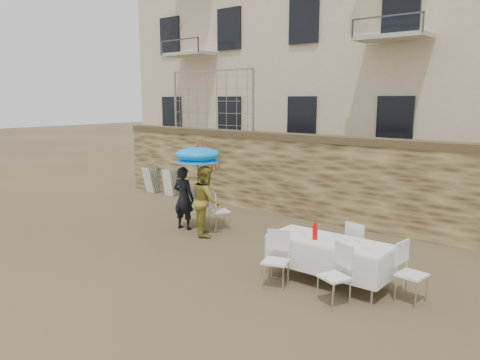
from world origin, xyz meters
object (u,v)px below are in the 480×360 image
Objects in this scene: soda_bottle at (315,232)px; table_chair_front_right at (334,275)px; chair_stack_right at (173,182)px; table_chair_back at (360,247)px; man_suit at (184,198)px; chair_stack_left at (155,179)px; umbrella at (198,157)px; couple_chair_right at (220,210)px; couple_chair_left at (200,206)px; banquet_table at (329,242)px; woman_dress at (206,201)px; table_chair_front_left at (276,260)px; table_chair_side at (412,273)px.

soda_bottle is 0.27× the size of table_chair_front_right.
soda_bottle is 8.24m from chair_stack_right.
table_chair_back reaches higher than chair_stack_right.
chair_stack_left is at bearing -41.81° from man_suit.
table_chair_front_right is at bearing 153.03° from man_suit.
table_chair_front_right is (4.52, -1.66, -1.32)m from umbrella.
couple_chair_right is at bearing 2.03° from table_chair_back.
soda_bottle is 0.27× the size of table_chair_back.
table_chair_back is at bearing -1.44° from umbrella.
table_chair_front_right is (4.92, -2.11, 0.00)m from couple_chair_left.
chair_stack_right is (-7.62, 3.41, -0.27)m from banquet_table.
umbrella is 0.91× the size of banquet_table.
table_chair_front_right reaches higher than banquet_table.
chair_stack_right is at bearing 10.32° from woman_dress.
chair_stack_left is 1.00× the size of chair_stack_right.
table_chair_front_right is at bearing -24.76° from chair_stack_left.
banquet_table is at bearing -24.10° from chair_stack_right.
woman_dress is 0.78× the size of banquet_table.
couple_chair_left is at bearing -99.41° from man_suit.
soda_bottle is at bearing -23.16° from chair_stack_left.
woman_dress is 1.70× the size of couple_chair_left.
couple_chair_right and table_chair_front_left have the same top height.
woman_dress is 1.70× the size of table_chair_front_right.
chair_stack_right is at bearing 154.37° from soda_bottle.
banquet_table is (3.72, -1.36, 0.25)m from couple_chair_right.
couple_chair_right is at bearing -151.25° from man_suit.
couple_chair_right is at bearing -23.15° from chair_stack_left.
chair_stack_left is at bearing 133.05° from table_chair_front_left.
umbrella is 2.09× the size of chair_stack_left.
table_chair_side is (5.82, -0.71, -0.30)m from man_suit.
couple_chair_right is 1.04× the size of chair_stack_left.
man_suit is 1.61× the size of couple_chair_left.
soda_bottle is at bearing 149.11° from couple_chair_left.
umbrella is 2.00× the size of couple_chair_right.
umbrella is at bearing 8.67° from table_chair_back.
table_chair_front_right and table_chair_side have the same top height.
banquet_table is 2.19× the size of table_chair_back.
table_chair_back is (4.62, -0.56, 0.00)m from couple_chair_left.
woman_dress is at bearing 125.06° from couple_chair_right.
table_chair_front_left is (-0.40, -0.60, -0.43)m from soda_bottle.
table_chair_front_left and table_chair_back have the same top height.
umbrella is 5.32m from chair_stack_left.
table_chair_front_right is 9.93m from chair_stack_left.
table_chair_back is 8.24m from chair_stack_right.
chair_stack_right is (-7.42, 3.56, -0.45)m from soda_bottle.
man_suit reaches higher than soda_bottle.
table_chair_back is at bearing 122.78° from table_chair_front_right.
man_suit is at bearing -39.11° from chair_stack_right.
table_chair_front_right is (0.50, -0.75, -0.25)m from banquet_table.
table_chair_front_left is (3.82, -2.11, 0.00)m from couple_chair_left.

